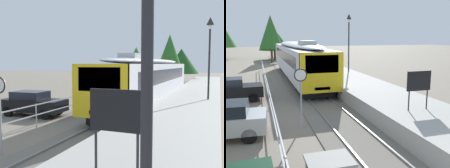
# 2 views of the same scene
# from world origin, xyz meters

# --- Properties ---
(ground_plane) EXTENTS (160.00, 160.00, 0.00)m
(ground_plane) POSITION_xyz_m (-3.00, 22.00, 0.00)
(ground_plane) COLOR slate
(track_rails) EXTENTS (3.20, 60.00, 0.14)m
(track_rails) POSITION_xyz_m (0.00, 22.00, 0.03)
(track_rails) COLOR #6B665B
(track_rails) RESTS_ON ground
(commuter_train) EXTENTS (2.82, 19.42, 3.74)m
(commuter_train) POSITION_xyz_m (0.00, 21.93, 2.15)
(commuter_train) COLOR silver
(commuter_train) RESTS_ON track_rails
(station_platform) EXTENTS (3.90, 60.00, 0.90)m
(station_platform) POSITION_xyz_m (3.25, 22.00, 0.45)
(station_platform) COLOR #A8A59E
(station_platform) RESTS_ON ground
(platform_lamp_mid_platform) EXTENTS (0.34, 0.34, 5.35)m
(platform_lamp_mid_platform) POSITION_xyz_m (4.45, 19.81, 4.62)
(platform_lamp_mid_platform) COLOR #232328
(platform_lamp_mid_platform) RESTS_ON station_platform
(platform_notice_board) EXTENTS (1.20, 0.08, 1.80)m
(platform_notice_board) POSITION_xyz_m (3.09, 6.67, 2.19)
(platform_notice_board) COLOR #232328
(platform_notice_board) RESTS_ON station_platform
(speed_limit_sign) EXTENTS (0.61, 0.10, 2.81)m
(speed_limit_sign) POSITION_xyz_m (-2.00, 8.44, 2.12)
(speed_limit_sign) COLOR #9EA0A5
(speed_limit_sign) RESTS_ON ground
(carpark_fence) EXTENTS (0.06, 36.06, 1.25)m
(carpark_fence) POSITION_xyz_m (-3.30, 12.00, 0.91)
(carpark_fence) COLOR #9EA0A5
(carpark_fence) RESTS_ON ground
(parked_hatchback_black) EXTENTS (4.09, 1.97, 1.53)m
(parked_hatchback_black) POSITION_xyz_m (-5.66, 14.64, 0.79)
(parked_hatchback_black) COLOR black
(parked_hatchback_black) RESTS_ON ground
(tree_behind_station_far) EXTENTS (5.52, 5.52, 5.69)m
(tree_behind_station_far) POSITION_xyz_m (-0.70, 45.11, 3.68)
(tree_behind_station_far) COLOR brown
(tree_behind_station_far) RESTS_ON ground
(tree_distant_left) EXTENTS (3.71, 3.71, 7.42)m
(tree_distant_left) POSITION_xyz_m (-1.55, 39.25, 4.83)
(tree_distant_left) COLOR brown
(tree_distant_left) RESTS_ON ground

